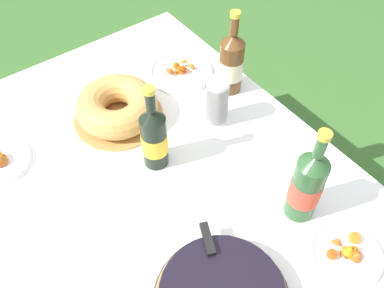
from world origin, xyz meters
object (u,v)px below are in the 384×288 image
at_px(cider_bottle_amber, 231,63).
at_px(snack_plate_near, 181,72).
at_px(serving_knife, 219,280).
at_px(bundt_cake, 117,107).
at_px(cup_stack, 217,102).
at_px(juice_bottle_red, 154,137).
at_px(cider_bottle_green, 307,185).
at_px(snack_plate_right, 347,253).

height_order(cider_bottle_amber, snack_plate_near, cider_bottle_amber).
distance_m(serving_knife, bundt_cake, 0.67).
relative_size(cup_stack, cider_bottle_amber, 0.57).
bearing_deg(juice_bottle_red, serving_knife, -13.29).
distance_m(serving_knife, cider_bottle_amber, 0.74).
bearing_deg(cup_stack, cider_bottle_green, -4.11).
xyz_separation_m(serving_knife, cup_stack, (-0.45, 0.36, 0.02)).
xyz_separation_m(cider_bottle_green, juice_bottle_red, (-0.38, -0.22, -0.01)).
bearing_deg(cider_bottle_amber, cup_stack, -54.60).
distance_m(serving_knife, snack_plate_near, 0.82).
distance_m(cider_bottle_amber, snack_plate_right, 0.71).
distance_m(serving_knife, juice_bottle_red, 0.44).
distance_m(serving_knife, cup_stack, 0.58).
height_order(cup_stack, cider_bottle_amber, cider_bottle_amber).
bearing_deg(cup_stack, cider_bottle_amber, 125.40).
xyz_separation_m(serving_knife, bundt_cake, (-0.66, 0.10, -0.01)).
height_order(bundt_cake, cider_bottle_green, cider_bottle_green).
xyz_separation_m(cup_stack, snack_plate_near, (-0.26, 0.04, -0.08)).
distance_m(cider_bottle_amber, snack_plate_near, 0.22).
distance_m(bundt_cake, cider_bottle_green, 0.66).
relative_size(cider_bottle_green, snack_plate_right, 1.72).
height_order(bundt_cake, juice_bottle_red, juice_bottle_red).
relative_size(serving_knife, cup_stack, 2.01).
height_order(bundt_cake, cider_bottle_amber, cider_bottle_amber).
bearing_deg(snack_plate_near, cider_bottle_amber, 29.53).
height_order(cup_stack, cider_bottle_green, cider_bottle_green).
bearing_deg(cider_bottle_green, bundt_cake, -159.96).
relative_size(serving_knife, cider_bottle_amber, 1.14).
height_order(cup_stack, snack_plate_right, cup_stack).
height_order(cup_stack, juice_bottle_red, juice_bottle_red).
xyz_separation_m(cider_bottle_amber, juice_bottle_red, (0.12, -0.39, -0.00)).
bearing_deg(bundt_cake, cider_bottle_amber, 74.51).
distance_m(juice_bottle_red, snack_plate_near, 0.43).
bearing_deg(serving_knife, cup_stack, 165.25).
relative_size(bundt_cake, snack_plate_near, 1.28).
xyz_separation_m(serving_knife, cider_bottle_green, (-0.05, 0.33, 0.06)).
bearing_deg(snack_plate_right, cup_stack, 177.26).
height_order(cider_bottle_green, snack_plate_near, cider_bottle_green).
relative_size(juice_bottle_red, snack_plate_near, 1.29).
bearing_deg(cider_bottle_amber, serving_knife, -41.78).
height_order(serving_knife, snack_plate_right, serving_knife).
bearing_deg(cider_bottle_amber, juice_bottle_red, -72.71).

